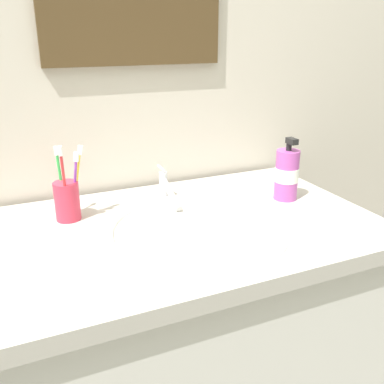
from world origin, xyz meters
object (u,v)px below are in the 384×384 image
soap_dispenser (287,174)px  toothbrush_red (64,180)px  toothbrush_cup (67,201)px  toothbrush_purple (75,181)px  faucet (167,188)px  toothbrush_yellow (77,177)px  toothbrush_green (60,177)px

soap_dispenser → toothbrush_red: bearing=172.7°
toothbrush_cup → soap_dispenser: 0.62m
toothbrush_red → toothbrush_cup: bearing=79.5°
toothbrush_cup → toothbrush_purple: 0.06m
faucet → toothbrush_purple: size_ratio=0.92×
toothbrush_yellow → toothbrush_green: (-0.04, 0.02, -0.00)m
faucet → toothbrush_green: size_ratio=0.88×
faucet → toothbrush_red: (-0.29, -0.04, 0.08)m
faucet → toothbrush_red: size_ratio=0.81×
toothbrush_cup → toothbrush_green: bearing=107.3°
toothbrush_yellow → soap_dispenser: 0.59m
toothbrush_green → toothbrush_purple: (0.03, -0.03, -0.00)m
toothbrush_purple → soap_dispenser: (0.59, -0.10, -0.03)m
toothbrush_yellow → toothbrush_purple: toothbrush_yellow is taller
faucet → toothbrush_green: (-0.29, 0.01, 0.07)m
toothbrush_red → toothbrush_purple: size_ratio=1.14×
toothbrush_cup → toothbrush_purple: bearing=-19.2°
toothbrush_yellow → toothbrush_green: toothbrush_yellow is taller
toothbrush_cup → toothbrush_yellow: 0.07m
toothbrush_green → faucet: bearing=-1.6°
toothbrush_purple → faucet: bearing=5.4°
toothbrush_red → soap_dispenser: bearing=-7.3°
toothbrush_red → toothbrush_green: 0.05m
toothbrush_cup → toothbrush_green: toothbrush_green is taller
toothbrush_cup → toothbrush_yellow: (0.03, 0.00, 0.06)m
toothbrush_yellow → toothbrush_purple: (-0.01, -0.01, -0.01)m
toothbrush_green → soap_dispenser: toothbrush_green is taller
faucet → toothbrush_green: bearing=178.4°
toothbrush_purple → toothbrush_green: bearing=133.9°
toothbrush_yellow → toothbrush_red: toothbrush_red is taller
toothbrush_purple → toothbrush_red: bearing=-146.4°
toothbrush_red → toothbrush_green: toothbrush_red is taller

